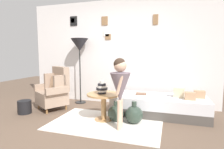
{
  "coord_description": "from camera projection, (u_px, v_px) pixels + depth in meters",
  "views": [
    {
      "loc": [
        1.28,
        -2.6,
        1.27
      ],
      "look_at": [
        0.15,
        0.95,
        0.85
      ],
      "focal_mm": 29.59,
      "sensor_mm": 36.0,
      "label": 1
    }
  ],
  "objects": [
    {
      "name": "book_on_daybed",
      "position": [
        141.0,
        94.0,
        3.96
      ],
      "size": [
        0.24,
        0.18,
        0.03
      ],
      "primitive_type": "cube",
      "rotation": [
        0.0,
        0.0,
        0.12
      ],
      "color": "brown",
      "rests_on": "daybed"
    },
    {
      "name": "floor_lamp",
      "position": [
        80.0,
        47.0,
        4.65
      ],
      "size": [
        0.44,
        0.44,
        1.65
      ],
      "color": "black",
      "rests_on": "ground"
    },
    {
      "name": "daybed",
      "position": [
        159.0,
        106.0,
        3.83
      ],
      "size": [
        1.9,
        0.8,
        0.4
      ],
      "color": "#4C4742",
      "rests_on": "ground"
    },
    {
      "name": "demijohn_far",
      "position": [
        134.0,
        115.0,
        3.37
      ],
      "size": [
        0.33,
        0.33,
        0.41
      ],
      "color": "#2D3D33",
      "rests_on": "ground"
    },
    {
      "name": "pillow_back",
      "position": [
        179.0,
        93.0,
        3.68
      ],
      "size": [
        0.21,
        0.15,
        0.2
      ],
      "primitive_type": "cube",
      "rotation": [
        0.0,
        0.0,
        -0.14
      ],
      "color": "beige",
      "rests_on": "daybed"
    },
    {
      "name": "ground_plane",
      "position": [
        85.0,
        132.0,
        2.99
      ],
      "size": [
        12.0,
        12.0,
        0.0
      ],
      "primitive_type": "plane",
      "color": "brown"
    },
    {
      "name": "armchair",
      "position": [
        55.0,
        90.0,
        4.24
      ],
      "size": [
        0.9,
        0.84,
        0.97
      ],
      "color": "olive",
      "rests_on": "ground"
    },
    {
      "name": "magazine_basket",
      "position": [
        25.0,
        107.0,
        3.93
      ],
      "size": [
        0.28,
        0.28,
        0.28
      ],
      "primitive_type": "cylinder",
      "color": "black",
      "rests_on": "ground"
    },
    {
      "name": "demijohn_near",
      "position": [
        116.0,
        113.0,
        3.48
      ],
      "size": [
        0.31,
        0.31,
        0.39
      ],
      "color": "#2D3D33",
      "rests_on": "ground"
    },
    {
      "name": "gallery_wall",
      "position": [
        118.0,
        52.0,
        4.69
      ],
      "size": [
        4.8,
        0.12,
        2.6
      ],
      "color": "silver",
      "rests_on": "ground"
    },
    {
      "name": "pillow_mid",
      "position": [
        190.0,
        96.0,
        3.5
      ],
      "size": [
        0.19,
        0.12,
        0.15
      ],
      "primitive_type": "cube",
      "rotation": [
        0.0,
        0.0,
        0.01
      ],
      "color": "tan",
      "rests_on": "daybed"
    },
    {
      "name": "side_table",
      "position": [
        104.0,
        101.0,
        3.52
      ],
      "size": [
        0.63,
        0.63,
        0.52
      ],
      "color": "tan",
      "rests_on": "ground"
    },
    {
      "name": "vase_striped",
      "position": [
        102.0,
        88.0,
        3.49
      ],
      "size": [
        0.22,
        0.22,
        0.25
      ],
      "color": "black",
      "rests_on": "side_table"
    },
    {
      "name": "person_child",
      "position": [
        120.0,
        84.0,
        3.02
      ],
      "size": [
        0.34,
        0.34,
        1.2
      ],
      "color": "#D8AD8E",
      "rests_on": "ground"
    },
    {
      "name": "rug",
      "position": [
        106.0,
        123.0,
        3.39
      ],
      "size": [
        1.99,
        1.28,
        0.01
      ],
      "primitive_type": "cube",
      "color": "silver",
      "rests_on": "ground"
    },
    {
      "name": "pillow_head",
      "position": [
        200.0,
        94.0,
        3.64
      ],
      "size": [
        0.2,
        0.13,
        0.15
      ],
      "primitive_type": "cube",
      "rotation": [
        0.0,
        0.0,
        0.04
      ],
      "color": "tan",
      "rests_on": "daybed"
    }
  ]
}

